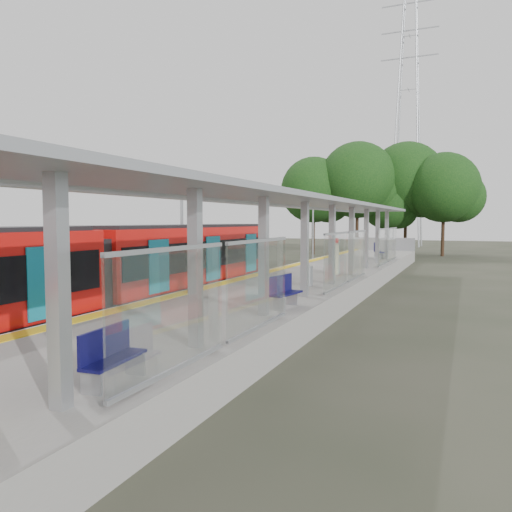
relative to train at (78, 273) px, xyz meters
The scene contains 14 objects.
trackbed 10.74m from the train, 90.00° to the left, with size 3.00×70.00×0.24m, color #59544C.
platform 11.58m from the train, 66.93° to the left, with size 6.00×50.00×1.00m, color gray.
tactile_strip 10.79m from the train, 79.54° to the left, with size 0.60×50.00×0.02m, color yellow.
end_fence 35.80m from the train, 82.78° to the left, with size 6.00×0.10×1.20m, color #9EA0A5.
train is the anchor object (origin of this frame).
canopy 9.35m from the train, 47.86° to the left, with size 3.27×38.00×3.66m.
pylon 65.88m from the train, 86.85° to the left, with size 8.00×4.00×38.00m, color #9EA0A5, non-canonical shape.
tree_cluster 44.25m from the train, 86.07° to the left, with size 21.13×12.18×12.70m.
catenary_masts 9.75m from the train, 100.17° to the left, with size 2.08×48.16×5.40m.
bench_near 8.98m from the train, 44.11° to the right, with size 0.57×1.47×0.98m.
bench_mid 6.91m from the train, 17.25° to the left, with size 0.70×1.58×1.04m.
bench_far 24.95m from the train, 76.29° to the left, with size 1.04×1.80×1.18m.
info_pillar_far 13.76m from the train, 65.88° to the left, with size 0.43×0.43×1.91m.
litter_bin 9.47m from the train, 52.76° to the left, with size 0.42×0.42×0.86m, color #9EA0A5.
Camera 1 is at (7.52, -3.54, 3.79)m, focal length 35.00 mm.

